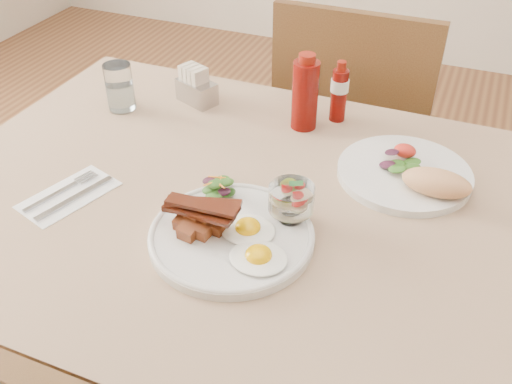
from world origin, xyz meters
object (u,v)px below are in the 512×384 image
(fruit_cup, at_px, (291,198))
(water_glass, at_px, (120,90))
(table, at_px, (273,240))
(hot_sauce_bottle, at_px, (339,92))
(main_plate, at_px, (232,237))
(ketchup_bottle, at_px, (305,94))
(chair_far, at_px, (353,135))
(sugar_caddy, at_px, (196,87))
(second_plate, at_px, (412,174))

(fruit_cup, relative_size, water_glass, 0.73)
(table, xyz_separation_m, hot_sauce_bottle, (0.02, 0.35, 0.16))
(main_plate, height_order, water_glass, water_glass)
(main_plate, xyz_separation_m, ketchup_bottle, (-0.01, 0.41, 0.07))
(chair_far, relative_size, main_plate, 3.32)
(sugar_caddy, bearing_deg, main_plate, -34.07)
(second_plate, relative_size, ketchup_bottle, 1.54)
(second_plate, height_order, hot_sauce_bottle, hot_sauce_bottle)
(fruit_cup, relative_size, sugar_caddy, 0.73)
(chair_far, distance_m, ketchup_bottle, 0.49)
(sugar_caddy, bearing_deg, chair_far, 71.54)
(main_plate, height_order, fruit_cup, fruit_cup)
(second_plate, xyz_separation_m, hot_sauce_bottle, (-0.20, 0.18, 0.05))
(ketchup_bottle, bearing_deg, sugar_caddy, 177.17)
(chair_far, relative_size, ketchup_bottle, 5.48)
(main_plate, distance_m, hot_sauce_bottle, 0.47)
(sugar_caddy, bearing_deg, hot_sauce_bottle, 29.85)
(table, distance_m, main_plate, 0.16)
(ketchup_bottle, bearing_deg, fruit_cup, -75.33)
(hot_sauce_bottle, bearing_deg, second_plate, -42.21)
(sugar_caddy, bearing_deg, second_plate, 7.89)
(ketchup_bottle, bearing_deg, main_plate, -88.83)
(fruit_cup, height_order, hot_sauce_bottle, hot_sauce_bottle)
(chair_far, relative_size, water_glass, 8.55)
(ketchup_bottle, relative_size, sugar_caddy, 1.56)
(fruit_cup, bearing_deg, table, 135.57)
(fruit_cup, height_order, ketchup_bottle, ketchup_bottle)
(fruit_cup, bearing_deg, chair_far, 93.83)
(second_plate, height_order, sugar_caddy, sugar_caddy)
(table, relative_size, fruit_cup, 16.76)
(table, distance_m, chair_far, 0.68)
(second_plate, height_order, water_glass, water_glass)
(main_plate, bearing_deg, chair_far, 87.70)
(table, distance_m, water_glass, 0.52)
(chair_far, xyz_separation_m, sugar_caddy, (-0.31, -0.36, 0.26))
(chair_far, height_order, hot_sauce_bottle, chair_far)
(main_plate, height_order, hot_sauce_bottle, hot_sauce_bottle)
(main_plate, xyz_separation_m, second_plate, (0.25, 0.28, 0.01))
(main_plate, relative_size, sugar_caddy, 2.58)
(table, distance_m, fruit_cup, 0.16)
(chair_far, xyz_separation_m, ketchup_bottle, (-0.04, -0.38, 0.31))
(ketchup_bottle, xyz_separation_m, sugar_caddy, (-0.27, 0.01, -0.04))
(fruit_cup, bearing_deg, ketchup_bottle, 104.67)
(water_glass, bearing_deg, table, -24.15)
(chair_far, xyz_separation_m, fruit_cup, (0.05, -0.71, 0.29))
(ketchup_bottle, distance_m, water_glass, 0.43)
(main_plate, distance_m, second_plate, 0.38)
(ketchup_bottle, height_order, sugar_caddy, ketchup_bottle)
(fruit_cup, relative_size, hot_sauce_bottle, 0.57)
(chair_far, relative_size, sugar_caddy, 8.56)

